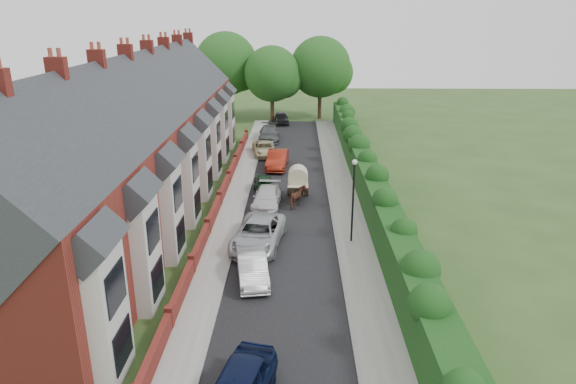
% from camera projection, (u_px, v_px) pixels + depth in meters
% --- Properties ---
extents(ground, '(140.00, 140.00, 0.00)m').
position_uv_depth(ground, '(294.00, 274.00, 26.98)').
color(ground, '#2D4C1E').
rests_on(ground, ground).
extents(road, '(6.00, 58.00, 0.02)m').
position_uv_depth(road, '(288.00, 201.00, 37.36)').
color(road, black).
rests_on(road, ground).
extents(pavement_hedge_side, '(2.20, 58.00, 0.12)m').
position_uv_depth(pavement_hedge_side, '(344.00, 201.00, 37.28)').
color(pavement_hedge_side, gray).
rests_on(pavement_hedge_side, ground).
extents(pavement_house_side, '(1.70, 58.00, 0.12)m').
position_uv_depth(pavement_house_side, '(235.00, 200.00, 37.41)').
color(pavement_house_side, gray).
rests_on(pavement_house_side, ground).
extents(kerb_hedge_side, '(0.18, 58.00, 0.13)m').
position_uv_depth(kerb_hedge_side, '(330.00, 201.00, 37.29)').
color(kerb_hedge_side, gray).
rests_on(kerb_hedge_side, ground).
extents(kerb_house_side, '(0.18, 58.00, 0.13)m').
position_uv_depth(kerb_house_side, '(246.00, 200.00, 37.40)').
color(kerb_house_side, gray).
rests_on(kerb_house_side, ground).
extents(hedge, '(2.10, 58.00, 2.85)m').
position_uv_depth(hedge, '(370.00, 181.00, 36.73)').
color(hedge, '#153B12').
rests_on(hedge, ground).
extents(terrace_row, '(9.05, 40.50, 11.50)m').
position_uv_depth(terrace_row, '(137.00, 144.00, 35.10)').
color(terrace_row, maroon).
rests_on(terrace_row, ground).
extents(garden_wall_row, '(0.35, 40.35, 1.10)m').
position_uv_depth(garden_wall_row, '(220.00, 200.00, 36.35)').
color(garden_wall_row, maroon).
rests_on(garden_wall_row, ground).
extents(lamppost, '(0.32, 0.32, 5.16)m').
position_uv_depth(lamppost, '(353.00, 191.00, 29.60)').
color(lamppost, black).
rests_on(lamppost, ground).
extents(tree_far_left, '(7.14, 6.80, 9.29)m').
position_uv_depth(tree_far_left, '(275.00, 75.00, 62.94)').
color(tree_far_left, '#332316').
rests_on(tree_far_left, ground).
extents(tree_far_right, '(7.98, 7.60, 10.31)m').
position_uv_depth(tree_far_right, '(323.00, 69.00, 64.52)').
color(tree_far_right, '#332316').
rests_on(tree_far_right, ground).
extents(tree_far_back, '(8.40, 8.00, 10.82)m').
position_uv_depth(tree_far_back, '(229.00, 65.00, 65.57)').
color(tree_far_back, '#332316').
rests_on(tree_far_back, ground).
extents(car_silver_a, '(2.11, 4.34, 1.37)m').
position_uv_depth(car_silver_a, '(252.00, 268.00, 26.23)').
color(car_silver_a, '#B9BABF').
rests_on(car_silver_a, ground).
extents(car_silver_b, '(3.40, 5.98, 1.58)m').
position_uv_depth(car_silver_b, '(258.00, 234.00, 30.01)').
color(car_silver_b, '#B0B4B8').
rests_on(car_silver_b, ground).
extents(car_white, '(2.11, 4.68, 1.33)m').
position_uv_depth(car_white, '(267.00, 198.00, 36.15)').
color(car_white, silver).
rests_on(car_white, ground).
extents(car_green, '(2.13, 4.03, 1.30)m').
position_uv_depth(car_green, '(265.00, 186.00, 38.69)').
color(car_green, black).
rests_on(car_green, ground).
extents(car_red, '(1.96, 4.85, 1.57)m').
position_uv_depth(car_red, '(277.00, 159.00, 45.13)').
color(car_red, maroon).
rests_on(car_red, ground).
extents(car_beige, '(2.81, 4.85, 1.27)m').
position_uv_depth(car_beige, '(265.00, 149.00, 49.27)').
color(car_beige, beige).
rests_on(car_beige, ground).
extents(car_grey, '(2.25, 5.28, 1.52)m').
position_uv_depth(car_grey, '(269.00, 133.00, 54.91)').
color(car_grey, '#4C4F53').
rests_on(car_grey, ground).
extents(car_black, '(2.03, 4.28, 1.41)m').
position_uv_depth(car_black, '(282.00, 118.00, 63.19)').
color(car_black, black).
rests_on(car_black, ground).
extents(horse, '(1.46, 1.94, 1.49)m').
position_uv_depth(horse, '(298.00, 198.00, 35.93)').
color(horse, '#572F20').
rests_on(horse, ground).
extents(horse_cart, '(1.54, 3.41, 2.46)m').
position_uv_depth(horse_cart, '(298.00, 180.00, 37.51)').
color(horse_cart, black).
rests_on(horse_cart, ground).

